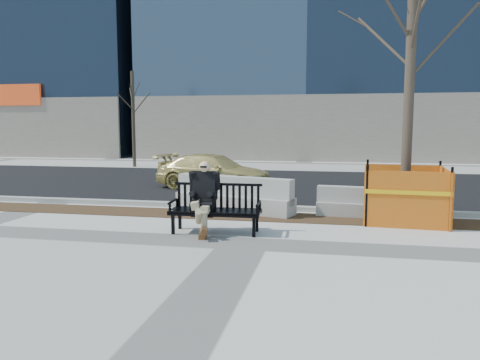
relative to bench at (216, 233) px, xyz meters
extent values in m
plane|color=beige|center=(0.75, -0.75, 0.00)|extent=(120.00, 120.00, 0.00)
cube|color=#47301C|center=(0.75, 1.85, 0.00)|extent=(40.00, 1.20, 0.02)
cube|color=black|center=(0.75, 8.05, 0.00)|extent=(60.00, 10.40, 0.01)
cube|color=#9E9B93|center=(0.75, 2.80, 0.06)|extent=(60.00, 0.25, 0.12)
imported|color=tan|center=(-1.67, 6.47, 0.00)|extent=(4.37, 2.40, 1.20)
camera|label=1|loc=(2.33, -9.20, 2.24)|focal=34.91mm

